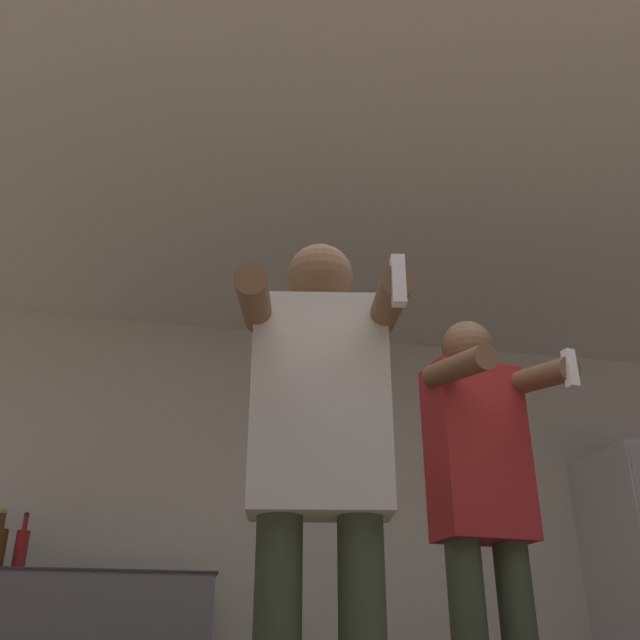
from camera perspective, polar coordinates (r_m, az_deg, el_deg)
wall_back at (r=4.60m, az=-2.73°, el=-15.93°), size 7.00×0.06×2.55m
ceiling_slab at (r=3.62m, az=1.68°, el=9.29°), size 7.00×3.65×0.05m
bottle_short_whiskey at (r=4.17m, az=-22.82°, el=-16.53°), size 0.07×0.07×0.30m
person_woman_foreground at (r=2.07m, az=0.02°, el=-10.97°), size 0.54×0.58×1.74m
person_man_side at (r=2.79m, az=12.99°, el=-13.83°), size 0.48×0.55×1.78m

